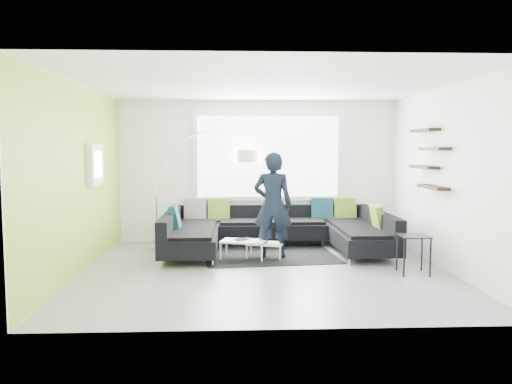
% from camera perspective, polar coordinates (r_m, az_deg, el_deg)
% --- Properties ---
extents(ground, '(5.50, 5.50, 0.00)m').
position_cam_1_polar(ground, '(7.70, 1.09, -8.94)').
color(ground, gray).
rests_on(ground, ground).
extents(room_shell, '(5.54, 5.04, 2.82)m').
position_cam_1_polar(room_shell, '(7.68, 1.30, 4.66)').
color(room_shell, white).
rests_on(room_shell, ground).
extents(sectional_sofa, '(3.95, 2.47, 0.85)m').
position_cam_1_polar(sectional_sofa, '(8.98, 2.22, -4.50)').
color(sectional_sofa, black).
rests_on(sectional_sofa, ground).
extents(rug, '(2.39, 1.85, 0.01)m').
position_cam_1_polar(rug, '(8.72, 1.60, -7.24)').
color(rug, black).
rests_on(rug, ground).
extents(coffee_table, '(1.06, 0.77, 0.31)m').
position_cam_1_polar(coffee_table, '(8.49, -0.19, -6.55)').
color(coffee_table, silver).
rests_on(coffee_table, ground).
extents(arc_lamp, '(2.20, 1.34, 2.18)m').
position_cam_1_polar(arc_lamp, '(9.35, -11.37, 0.22)').
color(arc_lamp, silver).
rests_on(arc_lamp, ground).
extents(side_table, '(0.44, 0.44, 0.58)m').
position_cam_1_polar(side_table, '(7.79, 17.53, -6.83)').
color(side_table, black).
rests_on(side_table, ground).
extents(person, '(0.78, 0.62, 1.80)m').
position_cam_1_polar(person, '(8.45, 1.93, -1.50)').
color(person, black).
rests_on(person, ground).
extents(laptop, '(0.48, 0.47, 0.02)m').
position_cam_1_polar(laptop, '(8.44, -1.43, -5.46)').
color(laptop, black).
rests_on(laptop, coffee_table).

